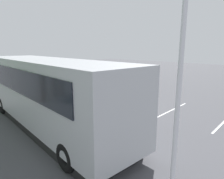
{
  "coord_description": "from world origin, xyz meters",
  "views": [
    {
      "loc": [
        -8.92,
        8.85,
        3.75
      ],
      "look_at": [
        -0.17,
        0.08,
        1.1
      ],
      "focal_mm": 31.28,
      "sensor_mm": 36.0,
      "label": 1
    }
  ],
  "objects_px": {
    "spectator_far_left": "(110,101)",
    "stunt_motorcycle": "(125,83)",
    "tour_bus": "(48,94)",
    "flagpole": "(180,57)",
    "spectator_centre": "(83,93)",
    "spectator_left": "(95,96)",
    "parked_motorcycle_silver": "(86,108)"
  },
  "relations": [
    {
      "from": "spectator_left",
      "to": "tour_bus",
      "type": "bearing_deg",
      "value": 88.52
    },
    {
      "from": "spectator_centre",
      "to": "spectator_far_left",
      "type": "bearing_deg",
      "value": -175.56
    },
    {
      "from": "spectator_centre",
      "to": "flagpole",
      "type": "distance_m",
      "value": 9.31
    },
    {
      "from": "tour_bus",
      "to": "spectator_far_left",
      "type": "bearing_deg",
      "value": -112.74
    },
    {
      "from": "tour_bus",
      "to": "stunt_motorcycle",
      "type": "xyz_separation_m",
      "value": [
        1.45,
        -7.19,
        -0.59
      ]
    },
    {
      "from": "spectator_left",
      "to": "flagpole",
      "type": "xyz_separation_m",
      "value": [
        -6.92,
        4.1,
        2.56
      ]
    },
    {
      "from": "spectator_centre",
      "to": "parked_motorcycle_silver",
      "type": "distance_m",
      "value": 1.34
    },
    {
      "from": "spectator_far_left",
      "to": "spectator_centre",
      "type": "height_order",
      "value": "spectator_centre"
    },
    {
      "from": "tour_bus",
      "to": "spectator_far_left",
      "type": "height_order",
      "value": "tour_bus"
    },
    {
      "from": "spectator_far_left",
      "to": "flagpole",
      "type": "xyz_separation_m",
      "value": [
        -5.77,
        4.21,
        2.64
      ]
    },
    {
      "from": "spectator_far_left",
      "to": "flagpole",
      "type": "bearing_deg",
      "value": 143.88
    },
    {
      "from": "parked_motorcycle_silver",
      "to": "stunt_motorcycle",
      "type": "xyz_separation_m",
      "value": [
        1.49,
        -5.04,
        0.57
      ]
    },
    {
      "from": "tour_bus",
      "to": "spectator_left",
      "type": "xyz_separation_m",
      "value": [
        -0.07,
        -2.8,
        -0.59
      ]
    },
    {
      "from": "parked_motorcycle_silver",
      "to": "stunt_motorcycle",
      "type": "distance_m",
      "value": 5.28
    },
    {
      "from": "tour_bus",
      "to": "spectator_left",
      "type": "height_order",
      "value": "tour_bus"
    },
    {
      "from": "stunt_motorcycle",
      "to": "spectator_far_left",
      "type": "bearing_deg",
      "value": 122.02
    },
    {
      "from": "tour_bus",
      "to": "spectator_left",
      "type": "relative_size",
      "value": 5.97
    },
    {
      "from": "spectator_far_left",
      "to": "parked_motorcycle_silver",
      "type": "distance_m",
      "value": 1.49
    },
    {
      "from": "tour_bus",
      "to": "spectator_far_left",
      "type": "xyz_separation_m",
      "value": [
        -1.22,
        -2.92,
        -0.66
      ]
    },
    {
      "from": "spectator_centre",
      "to": "stunt_motorcycle",
      "type": "xyz_separation_m",
      "value": [
        0.45,
        -4.44,
        -0.03
      ]
    },
    {
      "from": "spectator_far_left",
      "to": "spectator_centre",
      "type": "distance_m",
      "value": 2.23
    },
    {
      "from": "stunt_motorcycle",
      "to": "flagpole",
      "type": "relative_size",
      "value": 0.26
    },
    {
      "from": "spectator_left",
      "to": "stunt_motorcycle",
      "type": "height_order",
      "value": "stunt_motorcycle"
    },
    {
      "from": "spectator_far_left",
      "to": "spectator_left",
      "type": "distance_m",
      "value": 1.16
    },
    {
      "from": "tour_bus",
      "to": "parked_motorcycle_silver",
      "type": "bearing_deg",
      "value": -91.21
    },
    {
      "from": "tour_bus",
      "to": "parked_motorcycle_silver",
      "type": "height_order",
      "value": "tour_bus"
    },
    {
      "from": "spectator_left",
      "to": "stunt_motorcycle",
      "type": "distance_m",
      "value": 4.64
    },
    {
      "from": "spectator_far_left",
      "to": "stunt_motorcycle",
      "type": "relative_size",
      "value": 0.88
    },
    {
      "from": "flagpole",
      "to": "tour_bus",
      "type": "bearing_deg",
      "value": -10.51
    },
    {
      "from": "tour_bus",
      "to": "spectator_far_left",
      "type": "distance_m",
      "value": 3.23
    },
    {
      "from": "spectator_left",
      "to": "spectator_centre",
      "type": "relative_size",
      "value": 0.98
    },
    {
      "from": "spectator_centre",
      "to": "stunt_motorcycle",
      "type": "height_order",
      "value": "stunt_motorcycle"
    }
  ]
}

